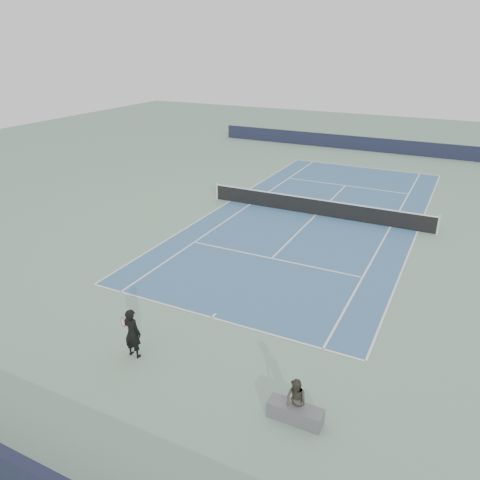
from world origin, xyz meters
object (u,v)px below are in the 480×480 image
at_px(tennis_ball, 122,368).
at_px(tennis_player, 132,333).
at_px(tennis_net, 317,207).
at_px(spectator_bench, 295,407).

bearing_deg(tennis_ball, tennis_player, 96.09).
distance_m(tennis_net, tennis_ball, 15.57).
bearing_deg(spectator_bench, tennis_net, 106.08).
distance_m(tennis_ball, spectator_bench, 5.42).
relative_size(tennis_net, spectator_bench, 8.47).
xyz_separation_m(tennis_net, spectator_bench, (4.36, -15.14, -0.05)).
xyz_separation_m(tennis_player, spectator_bench, (5.47, -0.31, -0.39)).
height_order(tennis_net, spectator_bench, spectator_bench).
height_order(tennis_net, tennis_ball, tennis_net).
bearing_deg(tennis_player, tennis_net, 85.75).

